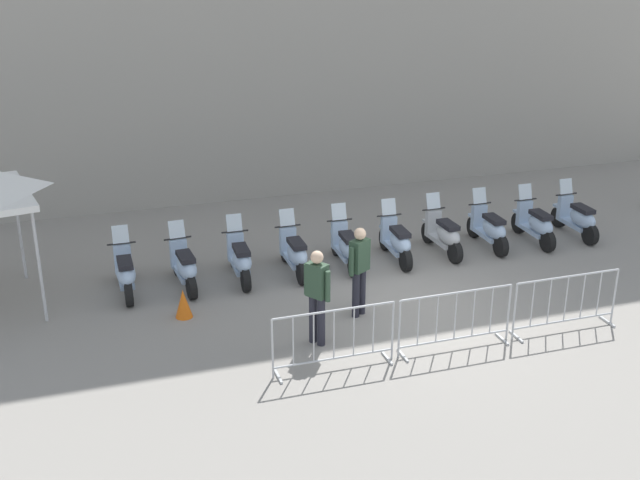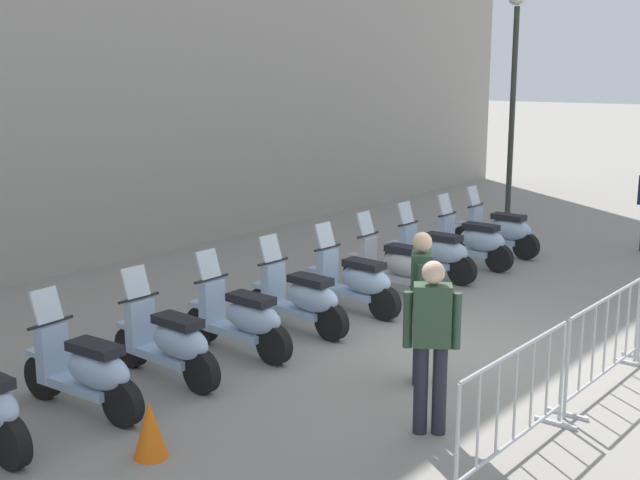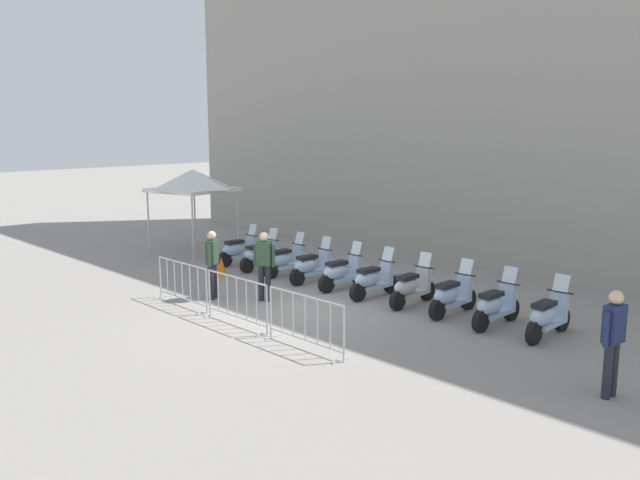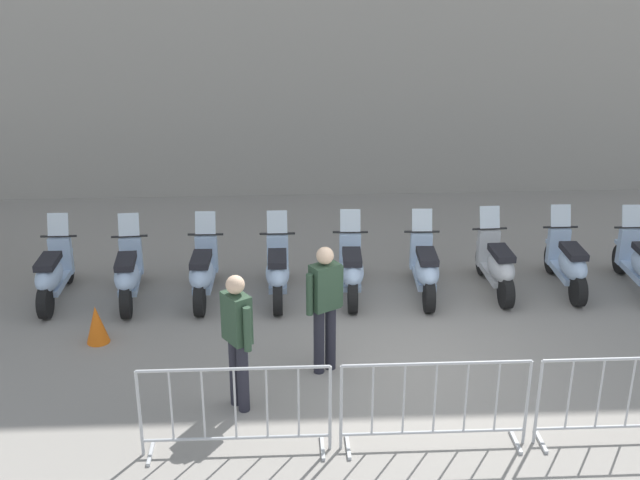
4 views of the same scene
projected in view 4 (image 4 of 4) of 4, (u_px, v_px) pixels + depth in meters
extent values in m
plane|color=gray|center=(408.00, 366.00, 10.49)|extent=(120.00, 120.00, 0.00)
cylinder|color=black|center=(66.00, 269.00, 12.86)|extent=(0.23, 0.50, 0.48)
cylinder|color=black|center=(45.00, 303.00, 11.71)|extent=(0.23, 0.50, 0.48)
cube|color=#A8C1E0|center=(56.00, 283.00, 12.27)|extent=(0.44, 0.91, 0.10)
ellipsoid|color=#A8C1E0|center=(49.00, 276.00, 11.92)|extent=(0.51, 0.89, 0.40)
cube|color=black|center=(48.00, 262.00, 11.87)|extent=(0.39, 0.64, 0.10)
cube|color=#A8C1E0|center=(61.00, 256.00, 12.57)|extent=(0.36, 0.20, 0.60)
cylinder|color=black|center=(59.00, 236.00, 12.45)|extent=(0.56, 0.14, 0.04)
cube|color=silver|center=(58.00, 224.00, 12.43)|extent=(0.34, 0.20, 0.35)
cube|color=#A8C1E0|center=(64.00, 253.00, 12.76)|extent=(0.26, 0.35, 0.06)
cylinder|color=black|center=(134.00, 269.00, 12.85)|extent=(0.19, 0.49, 0.48)
cylinder|color=black|center=(126.00, 303.00, 11.71)|extent=(0.19, 0.49, 0.48)
cube|color=#A8C1E0|center=(130.00, 283.00, 12.27)|extent=(0.38, 0.89, 0.10)
ellipsoid|color=#A8C1E0|center=(127.00, 276.00, 11.92)|extent=(0.46, 0.88, 0.40)
cube|color=black|center=(126.00, 262.00, 11.87)|extent=(0.35, 0.63, 0.10)
cube|color=#A8C1E0|center=(131.00, 256.00, 12.57)|extent=(0.35, 0.18, 0.60)
cylinder|color=black|center=(129.00, 236.00, 12.45)|extent=(0.56, 0.10, 0.04)
cube|color=silver|center=(129.00, 224.00, 12.43)|extent=(0.33, 0.18, 0.35)
cube|color=#A8C1E0|center=(133.00, 254.00, 12.76)|extent=(0.24, 0.34, 0.06)
cylinder|color=black|center=(209.00, 267.00, 12.93)|extent=(0.24, 0.50, 0.48)
cylinder|color=black|center=(200.00, 300.00, 11.78)|extent=(0.24, 0.50, 0.48)
cube|color=#A8C1E0|center=(204.00, 281.00, 12.34)|extent=(0.46, 0.91, 0.10)
ellipsoid|color=#A8C1E0|center=(201.00, 274.00, 11.99)|extent=(0.53, 0.90, 0.40)
cube|color=black|center=(201.00, 259.00, 11.94)|extent=(0.40, 0.65, 0.10)
cube|color=#A8C1E0|center=(207.00, 254.00, 12.65)|extent=(0.36, 0.21, 0.60)
cylinder|color=black|center=(206.00, 234.00, 12.52)|extent=(0.55, 0.16, 0.04)
cube|color=silver|center=(205.00, 223.00, 12.50)|extent=(0.34, 0.21, 0.35)
cube|color=#A8C1E0|center=(208.00, 252.00, 12.83)|extent=(0.26, 0.36, 0.06)
cylinder|color=black|center=(278.00, 266.00, 12.97)|extent=(0.23, 0.50, 0.48)
cylinder|color=black|center=(278.00, 299.00, 11.81)|extent=(0.23, 0.50, 0.48)
cube|color=#A8C1E0|center=(278.00, 280.00, 12.38)|extent=(0.44, 0.91, 0.10)
ellipsoid|color=#A8C1E0|center=(278.00, 273.00, 12.03)|extent=(0.51, 0.89, 0.40)
cube|color=black|center=(277.00, 259.00, 11.98)|extent=(0.39, 0.64, 0.10)
cube|color=#A8C1E0|center=(278.00, 253.00, 12.68)|extent=(0.36, 0.20, 0.60)
cylinder|color=black|center=(277.00, 234.00, 12.56)|extent=(0.56, 0.14, 0.04)
cube|color=silver|center=(277.00, 222.00, 12.54)|extent=(0.34, 0.20, 0.35)
cube|color=#A8C1E0|center=(278.00, 251.00, 12.87)|extent=(0.26, 0.35, 0.06)
cylinder|color=black|center=(349.00, 264.00, 13.03)|extent=(0.24, 0.50, 0.48)
cylinder|color=black|center=(353.00, 297.00, 11.87)|extent=(0.24, 0.50, 0.48)
cube|color=#A8C1E0|center=(351.00, 278.00, 12.44)|extent=(0.47, 0.91, 0.10)
ellipsoid|color=#A8C1E0|center=(352.00, 271.00, 12.09)|extent=(0.54, 0.90, 0.40)
cube|color=black|center=(352.00, 257.00, 12.04)|extent=(0.41, 0.65, 0.10)
cube|color=#A8C1E0|center=(350.00, 251.00, 12.74)|extent=(0.36, 0.21, 0.60)
cylinder|color=black|center=(350.00, 232.00, 12.62)|extent=(0.55, 0.16, 0.04)
cube|color=silver|center=(350.00, 220.00, 12.60)|extent=(0.34, 0.21, 0.35)
cube|color=#A8C1E0|center=(349.00, 249.00, 12.93)|extent=(0.27, 0.36, 0.06)
cylinder|color=black|center=(419.00, 264.00, 13.05)|extent=(0.24, 0.50, 0.48)
cylinder|color=black|center=(429.00, 297.00, 11.89)|extent=(0.24, 0.50, 0.48)
cube|color=#A8C1E0|center=(424.00, 277.00, 12.45)|extent=(0.47, 0.91, 0.10)
ellipsoid|color=#A8C1E0|center=(427.00, 270.00, 12.11)|extent=(0.54, 0.90, 0.40)
cube|color=black|center=(427.00, 256.00, 12.05)|extent=(0.41, 0.65, 0.10)
cube|color=#A8C1E0|center=(421.00, 251.00, 12.76)|extent=(0.36, 0.21, 0.60)
cylinder|color=black|center=(422.00, 232.00, 12.64)|extent=(0.55, 0.16, 0.04)
cube|color=silver|center=(422.00, 220.00, 12.62)|extent=(0.34, 0.21, 0.35)
cube|color=#A8C1E0|center=(419.00, 249.00, 12.95)|extent=(0.27, 0.36, 0.06)
cylinder|color=black|center=(483.00, 261.00, 13.17)|extent=(0.21, 0.50, 0.48)
cylinder|color=black|center=(506.00, 293.00, 12.02)|extent=(0.21, 0.50, 0.48)
cube|color=#B7BABC|center=(494.00, 274.00, 12.58)|extent=(0.41, 0.90, 0.10)
ellipsoid|color=#B7BABC|center=(501.00, 267.00, 12.23)|extent=(0.48, 0.88, 0.40)
cube|color=black|center=(501.00, 253.00, 12.18)|extent=(0.37, 0.64, 0.10)
cube|color=#B7BABC|center=(488.00, 248.00, 12.88)|extent=(0.36, 0.19, 0.60)
cylinder|color=black|center=(490.00, 229.00, 12.76)|extent=(0.56, 0.12, 0.04)
cube|color=silver|center=(490.00, 217.00, 12.74)|extent=(0.34, 0.19, 0.35)
cube|color=#B7BABC|center=(485.00, 246.00, 13.07)|extent=(0.25, 0.35, 0.06)
cylinder|color=black|center=(553.00, 259.00, 13.24)|extent=(0.23, 0.50, 0.48)
cylinder|color=black|center=(578.00, 291.00, 12.09)|extent=(0.23, 0.50, 0.48)
cube|color=#A8C1E0|center=(565.00, 272.00, 12.65)|extent=(0.44, 0.91, 0.10)
ellipsoid|color=#A8C1E0|center=(573.00, 265.00, 12.30)|extent=(0.51, 0.89, 0.40)
cube|color=black|center=(574.00, 251.00, 12.25)|extent=(0.39, 0.64, 0.10)
cube|color=#A8C1E0|center=(558.00, 246.00, 12.95)|extent=(0.36, 0.20, 0.60)
cylinder|color=black|center=(560.00, 227.00, 12.83)|extent=(0.56, 0.14, 0.04)
cube|color=silver|center=(561.00, 216.00, 12.81)|extent=(0.34, 0.20, 0.35)
cube|color=#A8C1E0|center=(554.00, 244.00, 13.14)|extent=(0.26, 0.35, 0.06)
cylinder|color=black|center=(622.00, 259.00, 13.23)|extent=(0.23, 0.50, 0.48)
cube|color=#A8C1E0|center=(637.00, 272.00, 12.64)|extent=(0.45, 0.91, 0.10)
cube|color=#A8C1E0|center=(629.00, 246.00, 12.94)|extent=(0.36, 0.20, 0.60)
cylinder|color=black|center=(632.00, 227.00, 12.82)|extent=(0.56, 0.15, 0.04)
cube|color=silver|center=(632.00, 216.00, 12.80)|extent=(0.34, 0.20, 0.35)
cube|color=#A8C1E0|center=(624.00, 244.00, 13.13)|extent=(0.26, 0.35, 0.06)
cube|color=#B2B5B7|center=(151.00, 453.00, 8.73)|extent=(0.12, 0.44, 0.04)
cube|color=#B2B5B7|center=(322.00, 447.00, 8.82)|extent=(0.12, 0.44, 0.04)
cylinder|color=#B2B5B7|center=(140.00, 414.00, 8.54)|extent=(0.04, 0.04, 1.05)
cylinder|color=#B2B5B7|center=(330.00, 409.00, 8.64)|extent=(0.04, 0.04, 1.05)
cylinder|color=#B2B5B7|center=(233.00, 369.00, 8.40)|extent=(2.02, 0.41, 0.04)
cylinder|color=#B2B5B7|center=(237.00, 438.00, 8.72)|extent=(2.02, 0.41, 0.04)
cylinder|color=#B2B5B7|center=(171.00, 406.00, 8.53)|extent=(0.02, 0.02, 0.87)
cylinder|color=#B2B5B7|center=(203.00, 405.00, 8.54)|extent=(0.02, 0.02, 0.87)
cylinder|color=#B2B5B7|center=(235.00, 404.00, 8.56)|extent=(0.02, 0.02, 0.87)
cylinder|color=#B2B5B7|center=(267.00, 403.00, 8.57)|extent=(0.02, 0.02, 0.87)
cylinder|color=#B2B5B7|center=(299.00, 402.00, 8.59)|extent=(0.02, 0.02, 0.87)
cube|color=#B2B5B7|center=(348.00, 447.00, 8.83)|extent=(0.12, 0.44, 0.04)
cube|color=#B2B5B7|center=(516.00, 442.00, 8.92)|extent=(0.12, 0.44, 0.04)
cylinder|color=#B2B5B7|center=(341.00, 408.00, 8.64)|extent=(0.04, 0.04, 1.05)
cylinder|color=#B2B5B7|center=(527.00, 403.00, 8.74)|extent=(0.04, 0.04, 1.05)
cylinder|color=#B2B5B7|center=(437.00, 364.00, 8.50)|extent=(2.02, 0.41, 0.04)
cylinder|color=#B2B5B7|center=(433.00, 432.00, 8.82)|extent=(2.02, 0.41, 0.04)
cylinder|color=#B2B5B7|center=(373.00, 400.00, 8.63)|extent=(0.02, 0.02, 0.87)
cylinder|color=#B2B5B7|center=(404.00, 399.00, 8.64)|extent=(0.02, 0.02, 0.87)
cylinder|color=#B2B5B7|center=(435.00, 398.00, 8.66)|extent=(0.02, 0.02, 0.87)
cylinder|color=#B2B5B7|center=(466.00, 398.00, 8.68)|extent=(0.02, 0.02, 0.87)
cylinder|color=#B2B5B7|center=(497.00, 397.00, 8.69)|extent=(0.02, 0.02, 0.87)
cube|color=#B2B5B7|center=(540.00, 441.00, 8.94)|extent=(0.12, 0.44, 0.04)
cylinder|color=#B2B5B7|center=(538.00, 403.00, 8.75)|extent=(0.04, 0.04, 1.05)
cylinder|color=#B2B5B7|center=(636.00, 358.00, 8.60)|extent=(2.02, 0.41, 0.04)
cylinder|color=#B2B5B7|center=(625.00, 426.00, 8.92)|extent=(2.02, 0.41, 0.04)
cylinder|color=#B2B5B7|center=(569.00, 395.00, 8.73)|extent=(0.02, 0.02, 0.87)
cylinder|color=#B2B5B7|center=(600.00, 394.00, 8.74)|extent=(0.02, 0.02, 0.87)
cylinder|color=#B2B5B7|center=(630.00, 393.00, 8.76)|extent=(0.02, 0.02, 0.87)
cylinder|color=#23232D|center=(235.00, 371.00, 9.51)|extent=(0.14, 0.14, 0.90)
cylinder|color=#23232D|center=(243.00, 377.00, 9.38)|extent=(0.14, 0.14, 0.90)
cube|color=#2D4733|center=(237.00, 318.00, 9.17)|extent=(0.34, 0.42, 0.60)
sphere|color=beige|center=(235.00, 285.00, 9.01)|extent=(0.22, 0.22, 0.22)
cylinder|color=#2D4733|center=(227.00, 314.00, 9.36)|extent=(0.09, 0.09, 0.55)
cylinder|color=#2D4733|center=(247.00, 329.00, 9.01)|extent=(0.09, 0.09, 0.55)
cylinder|color=#23232D|center=(319.00, 341.00, 10.19)|extent=(0.14, 0.14, 0.90)
cylinder|color=#23232D|center=(330.00, 338.00, 10.28)|extent=(0.14, 0.14, 0.90)
cube|color=#2D4733|center=(325.00, 287.00, 9.96)|extent=(0.41, 0.33, 0.60)
sphere|color=beige|center=(325.00, 256.00, 9.80)|extent=(0.22, 0.22, 0.22)
cylinder|color=#2D4733|center=(310.00, 295.00, 9.86)|extent=(0.09, 0.09, 0.55)
cylinder|color=#2D4733|center=(340.00, 286.00, 10.10)|extent=(0.09, 0.09, 0.55)
cone|color=orange|center=(97.00, 324.00, 11.00)|extent=(0.32, 0.32, 0.55)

